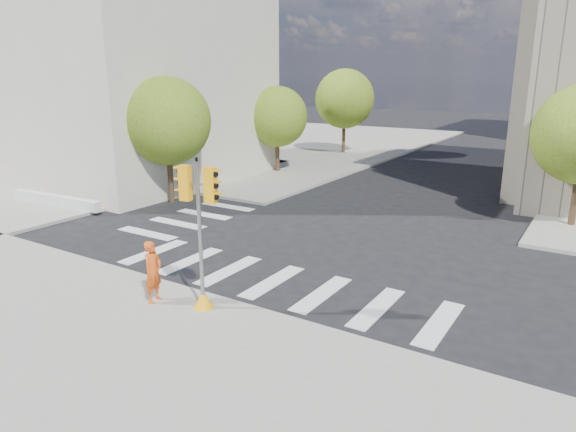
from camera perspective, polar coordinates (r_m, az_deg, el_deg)
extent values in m
plane|color=black|center=(18.22, 2.10, -5.33)|extent=(160.00, 160.00, 0.00)
cube|color=gray|center=(50.15, -2.68, 8.11)|extent=(28.00, 40.00, 0.15)
cube|color=beige|center=(36.50, -19.71, 13.86)|extent=(18.00, 14.00, 12.00)
cylinder|color=#382616|center=(27.22, -12.91, 3.97)|extent=(0.28, 0.28, 2.45)
sphere|color=#437020|center=(26.81, -13.29, 10.23)|extent=(4.40, 4.40, 4.40)
cylinder|color=#382616|center=(34.89, -1.18, 6.58)|extent=(0.28, 0.28, 2.17)
sphere|color=#437020|center=(34.58, -1.21, 10.98)|extent=(4.00, 4.00, 4.00)
cylinder|color=#382616|center=(43.47, 6.19, 8.56)|extent=(0.28, 0.28, 2.62)
sphere|color=#437020|center=(43.21, 6.32, 12.82)|extent=(4.80, 4.80, 4.80)
cylinder|color=#382616|center=(25.31, 29.22, 1.44)|extent=(0.28, 0.28, 2.38)
cone|color=#FFA60D|center=(14.70, -9.41, -9.12)|extent=(0.56, 0.56, 0.50)
cylinder|color=gray|center=(14.05, -9.74, -2.35)|extent=(0.11, 0.11, 4.14)
cylinder|color=black|center=(13.56, -10.14, 6.20)|extent=(0.07, 0.07, 0.12)
cylinder|color=gray|center=(13.68, -10.01, 3.52)|extent=(0.90, 0.22, 0.06)
cube|color=#FFA60D|center=(13.88, -11.35, 3.62)|extent=(0.33, 0.27, 0.95)
cube|color=#FFA60D|center=(13.48, -8.64, 3.41)|extent=(0.33, 0.27, 0.95)
imported|color=#E05215|center=(15.14, -14.76, -6.00)|extent=(0.54, 0.72, 1.81)
cube|color=silver|center=(28.13, -24.40, 1.61)|extent=(6.01, 0.84, 0.50)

